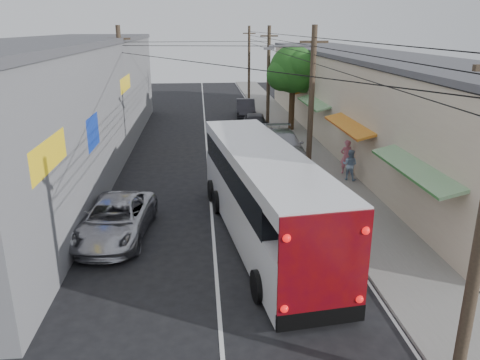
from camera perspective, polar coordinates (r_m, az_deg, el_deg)
The scene contains 13 objects.
ground at distance 12.87m, azimuth -2.24°, elevation -19.68°, with size 120.00×120.00×0.00m, color black.
sidewalk at distance 31.91m, azimuth 7.73°, elevation 3.81°, with size 3.00×80.00×0.12m, color slate.
building_right at distance 34.44m, azimuth 14.64°, elevation 9.69°, with size 7.09×40.00×6.25m.
building_left at distance 29.60m, azimuth -21.01°, elevation 8.75°, with size 7.20×36.00×7.25m.
utility_poles at distance 30.92m, azimuth 1.69°, elevation 11.18°, with size 11.80×45.28×8.00m.
street_tree at distance 37.04m, azimuth 6.58°, elevation 13.08°, with size 4.40×4.00×6.60m.
coach_bus at distance 17.91m, azimuth 2.75°, elevation -1.64°, with size 4.10×12.49×3.54m.
jeepney at distance 18.92m, azimuth -14.95°, elevation -4.66°, with size 2.50×5.41×1.50m, color #B4B4BB.
parked_suv at distance 29.12m, azimuth 5.11°, elevation 4.18°, with size 2.48×6.10×1.77m, color #94959B.
parked_car_mid at distance 36.07m, azimuth 1.86°, elevation 6.85°, with size 1.91×4.75×1.62m, color #28272C.
parked_car_far at distance 43.48m, azimuth 0.68°, elevation 8.77°, with size 1.64×4.71×1.55m, color black.
pedestrian_near at distance 26.52m, azimuth 12.82°, elevation 2.79°, with size 0.69×0.45×1.89m, color #D06E84.
pedestrian_far at distance 25.42m, azimuth 13.25°, elevation 1.82°, with size 0.80×0.62×1.65m, color #87A4C5.
Camera 1 is at (-0.40, -10.16, 7.90)m, focal length 35.00 mm.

